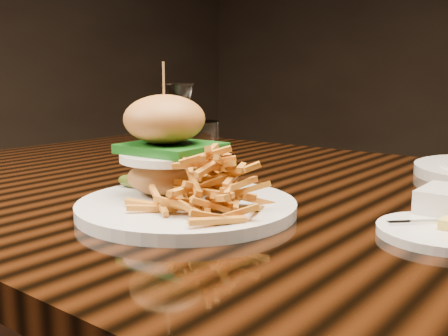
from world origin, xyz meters
The scene contains 5 objects.
dining_table centered at (0.00, 0.00, 0.67)m, with size 1.60×0.90×0.75m.
burger_plate centered at (-0.10, -0.18, 0.80)m, with size 0.28×0.28×0.19m.
side_saucer centered at (0.19, -0.09, 0.76)m, with size 0.14×0.14×0.02m.
wine_glass centered at (-0.27, -0.01, 0.87)m, with size 0.06×0.06×0.16m.
water_tumbler centered at (-0.21, -0.03, 0.80)m, with size 0.07×0.07×0.10m, color white.
Camera 1 is at (0.34, -0.66, 0.92)m, focal length 42.00 mm.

